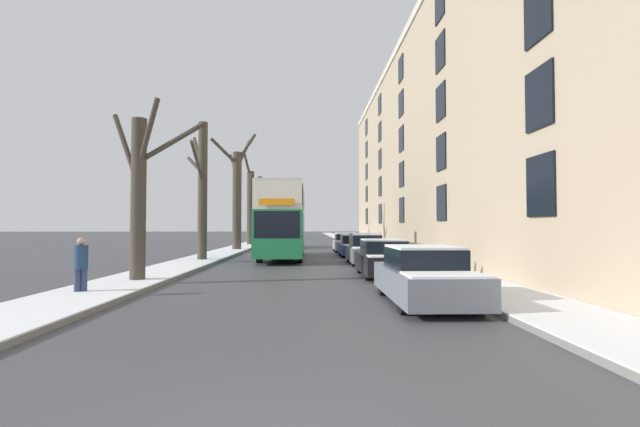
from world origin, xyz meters
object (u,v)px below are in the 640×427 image
at_px(bare_tree_left_0, 140,192).
at_px(bare_tree_left_2, 237,194).
at_px(parked_car_4, 346,243).
at_px(bare_tree_left_3, 251,204).
at_px(bare_tree_left_1, 202,188).
at_px(double_decker_bus, 283,218).
at_px(parked_car_0, 425,276).
at_px(oncoming_van, 285,234).
at_px(parked_car_3, 353,246).
at_px(parked_car_1, 384,259).
at_px(pedestrian_left_sidewalk, 81,264).
at_px(parked_car_2, 365,250).

distance_m(bare_tree_left_0, bare_tree_left_2, 19.37).
xyz_separation_m(bare_tree_left_0, parked_car_4, (8.61, 18.25, -2.41)).
distance_m(bare_tree_left_2, bare_tree_left_3, 9.22).
distance_m(bare_tree_left_1, parked_car_4, 13.28).
relative_size(double_decker_bus, parked_car_0, 2.36).
bearing_deg(bare_tree_left_2, double_decker_bus, -62.73).
relative_size(parked_car_4, oncoming_van, 0.74).
xyz_separation_m(bare_tree_left_2, parked_car_4, (8.56, -1.07, -3.82)).
xyz_separation_m(bare_tree_left_1, parked_car_3, (8.70, 4.32, -3.36)).
height_order(bare_tree_left_0, bare_tree_left_1, bare_tree_left_1).
height_order(bare_tree_left_1, double_decker_bus, bare_tree_left_1).
relative_size(bare_tree_left_3, double_decker_bus, 0.91).
distance_m(bare_tree_left_0, oncoming_van, 24.87).
xyz_separation_m(bare_tree_left_3, parked_car_1, (8.70, -26.53, -3.49)).
xyz_separation_m(bare_tree_left_1, pedestrian_left_sidewalk, (-0.45, -11.40, -3.11)).
height_order(bare_tree_left_2, parked_car_1, bare_tree_left_2).
distance_m(bare_tree_left_2, parked_car_4, 9.44).
xyz_separation_m(bare_tree_left_2, bare_tree_left_3, (-0.14, 9.22, -0.34)).
height_order(double_decker_bus, parked_car_4, double_decker_bus).
height_order(parked_car_0, parked_car_1, parked_car_0).
distance_m(bare_tree_left_2, oncoming_van, 7.08).
bearing_deg(parked_car_4, oncoming_van, 128.69).
distance_m(bare_tree_left_2, double_decker_bus, 9.21).
relative_size(parked_car_1, pedestrian_left_sidewalk, 2.43).
height_order(bare_tree_left_0, parked_car_1, bare_tree_left_0).
xyz_separation_m(bare_tree_left_0, bare_tree_left_3, (-0.10, 28.53, 1.07)).
bearing_deg(bare_tree_left_1, bare_tree_left_2, 89.27).
relative_size(bare_tree_left_3, parked_car_0, 2.14).
distance_m(parked_car_0, oncoming_van, 28.79).
height_order(bare_tree_left_1, parked_car_0, bare_tree_left_1).
relative_size(bare_tree_left_1, bare_tree_left_2, 0.82).
distance_m(bare_tree_left_2, parked_car_2, 15.17).
distance_m(parked_car_4, oncoming_van, 8.09).
bearing_deg(oncoming_van, bare_tree_left_1, -103.05).
distance_m(bare_tree_left_3, oncoming_van, 6.13).
relative_size(bare_tree_left_0, bare_tree_left_3, 0.65).
xyz_separation_m(double_decker_bus, parked_car_3, (4.45, 1.77, -1.79)).
height_order(bare_tree_left_2, parked_car_2, bare_tree_left_2).
bearing_deg(parked_car_2, bare_tree_left_3, 112.36).
relative_size(parked_car_1, parked_car_2, 0.99).
bearing_deg(parked_car_0, bare_tree_left_0, 156.24).
bearing_deg(parked_car_3, parked_car_2, -90.00).
distance_m(parked_car_0, parked_car_3, 16.89).
bearing_deg(pedestrian_left_sidewalk, parked_car_3, -150.05).
relative_size(bare_tree_left_2, parked_car_3, 2.37).
distance_m(bare_tree_left_1, pedestrian_left_sidewalk, 11.82).
height_order(parked_car_0, parked_car_4, parked_car_4).
relative_size(parked_car_0, parked_car_3, 1.11).
relative_size(bare_tree_left_3, oncoming_van, 1.73).
height_order(bare_tree_left_3, double_decker_bus, bare_tree_left_3).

